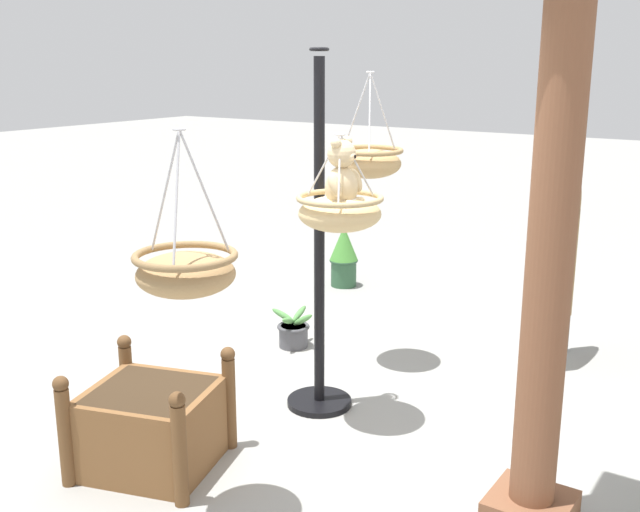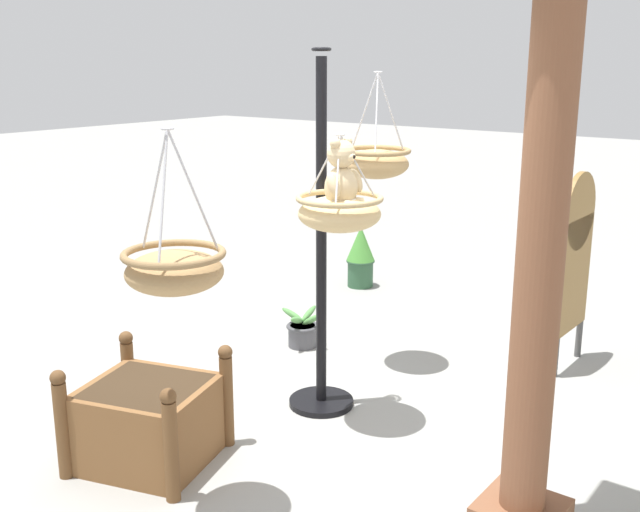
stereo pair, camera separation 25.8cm
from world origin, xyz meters
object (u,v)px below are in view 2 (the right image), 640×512
Objects in this scene: hanging_basket_right_low at (174,269)px; display_sign_board at (575,254)px; potted_plant_small_succulent at (303,331)px; hanging_basket_left_high at (376,162)px; potted_plant_tall_leafy at (361,255)px; hanging_basket_with_teddy at (339,211)px; display_pole_central at (321,304)px; teddy_bear at (343,179)px; wooden_planter_box at (148,419)px; greenhouse_pillar_right at (541,251)px.

hanging_basket_right_low is 3.29m from display_sign_board.
display_sign_board is (-0.89, 1.89, 0.77)m from potted_plant_small_succulent.
display_sign_board is (-3.13, 0.90, -0.43)m from hanging_basket_right_low.
hanging_basket_left_high is 2.46m from potted_plant_tall_leafy.
potted_plant_tall_leafy is at bearing -148.66° from hanging_basket_with_teddy.
hanging_basket_right_low is 1.89× the size of potted_plant_small_succulent.
hanging_basket_left_high reaches higher than potted_plant_tall_leafy.
potted_plant_tall_leafy is at bearing -143.40° from hanging_basket_left_high.
hanging_basket_left_high is (-0.79, -0.09, 0.85)m from display_pole_central.
hanging_basket_right_low reaches higher than potted_plant_tall_leafy.
hanging_basket_left_high is 1.61m from potted_plant_small_succulent.
teddy_bear is 0.47× the size of wooden_planter_box.
wooden_planter_box is 0.62× the size of display_sign_board.
teddy_bear is at bearing 21.29° from hanging_basket_left_high.
hanging_basket_with_teddy is at bearing 31.34° from potted_plant_tall_leafy.
hanging_basket_right_low is 0.27× the size of greenhouse_pillar_right.
teddy_bear is (0.15, 0.27, 0.87)m from display_pole_central.
wooden_planter_box is at bearing 15.08° from potted_plant_tall_leafy.
wooden_planter_box is at bearing -27.09° from display_sign_board.
hanging_basket_with_teddy is 1.31m from hanging_basket_right_low.
greenhouse_pillar_right is (1.29, 1.74, -0.14)m from hanging_basket_left_high.
teddy_bear is 0.15× the size of greenhouse_pillar_right.
hanging_basket_with_teddy is at bearing 20.11° from hanging_basket_left_high.
greenhouse_pillar_right is 4.62× the size of potted_plant_tall_leafy.
hanging_basket_left_high is 1.82× the size of potted_plant_small_succulent.
hanging_basket_left_high reaches higher than teddy_bear.
wooden_planter_box is at bearing 11.88° from potted_plant_small_succulent.
display_pole_central reaches higher than potted_plant_tall_leafy.
hanging_basket_left_high reaches higher than wooden_planter_box.
hanging_basket_right_low is at bearing 21.68° from potted_plant_tall_leafy.
teddy_bear reaches higher than potted_plant_tall_leafy.
display_sign_board is at bearing -166.17° from greenhouse_pillar_right.
hanging_basket_left_high is 0.50× the size of display_sign_board.
hanging_basket_right_low is 1.24m from wooden_planter_box.
display_pole_central is 1.17m from hanging_basket_left_high.
potted_plant_tall_leafy reaches higher than potted_plant_small_succulent.
teddy_bear is 1.82m from wooden_planter_box.
hanging_basket_with_teddy is at bearing -104.08° from greenhouse_pillar_right.
wooden_planter_box is at bearing -70.81° from greenhouse_pillar_right.
greenhouse_pillar_right is 3.04m from potted_plant_small_succulent.
wooden_planter_box is at bearing -16.93° from display_pole_central.
greenhouse_pillar_right is 2.31m from display_sign_board.
hanging_basket_right_low reaches higher than potted_plant_small_succulent.
display_pole_central is 1.34m from wooden_planter_box.
hanging_basket_left_high is 1.64m from display_sign_board.
hanging_basket_with_teddy is 1.34× the size of teddy_bear.
display_pole_central is at bearing 163.07° from wooden_planter_box.
display_pole_central is 0.93m from teddy_bear.
potted_plant_tall_leafy is at bearing -158.32° from hanging_basket_right_low.
display_pole_central reaches higher than potted_plant_small_succulent.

